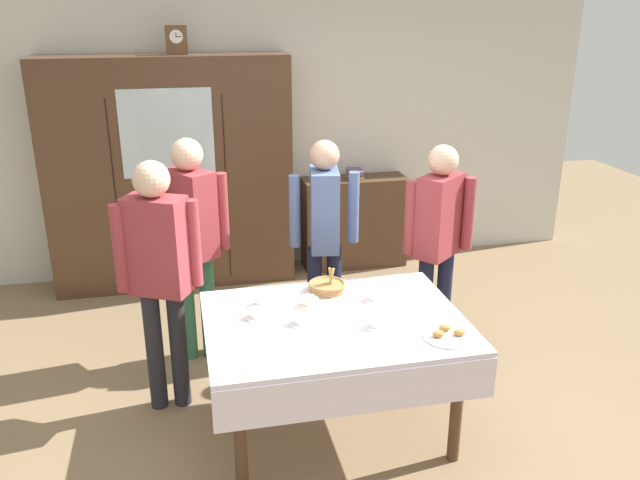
{
  "coord_description": "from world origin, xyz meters",
  "views": [
    {
      "loc": [
        -0.82,
        -3.49,
        2.51
      ],
      "look_at": [
        0.0,
        0.2,
        1.11
      ],
      "focal_mm": 36.48,
      "sensor_mm": 36.0,
      "label": 1
    }
  ],
  "objects_px": {
    "dining_table": "(336,338)",
    "bread_basket": "(327,286)",
    "pastry_plate": "(448,335)",
    "spoon_far_left": "(353,310)",
    "person_behind_table_left": "(324,225)",
    "book_stack": "(355,174)",
    "person_near_right_end": "(159,264)",
    "tea_cup_far_left": "(309,302)",
    "bookshelf_low": "(354,222)",
    "person_by_cabinet": "(438,231)",
    "tea_cup_center": "(300,320)",
    "tea_cup_near_left": "(262,301)",
    "tea_cup_far_right": "(376,323)",
    "wall_cabinet": "(171,174)",
    "spoon_back_edge": "(416,302)",
    "spoon_mid_left": "(402,283)",
    "tea_cup_back_edge": "(374,297)",
    "tea_cup_mid_left": "(256,314)",
    "person_beside_shelf": "(192,229)"
  },
  "relations": [
    {
      "from": "tea_cup_center",
      "to": "tea_cup_mid_left",
      "type": "relative_size",
      "value": 1.0
    },
    {
      "from": "tea_cup_near_left",
      "to": "pastry_plate",
      "type": "height_order",
      "value": "tea_cup_near_left"
    },
    {
      "from": "pastry_plate",
      "to": "spoon_far_left",
      "type": "relative_size",
      "value": 2.35
    },
    {
      "from": "spoon_far_left",
      "to": "person_behind_table_left",
      "type": "relative_size",
      "value": 0.07
    },
    {
      "from": "bread_basket",
      "to": "person_behind_table_left",
      "type": "xyz_separation_m",
      "value": [
        0.14,
        0.71,
        0.17
      ]
    },
    {
      "from": "wall_cabinet",
      "to": "bookshelf_low",
      "type": "distance_m",
      "value": 1.83
    },
    {
      "from": "dining_table",
      "to": "tea_cup_mid_left",
      "type": "distance_m",
      "value": 0.49
    },
    {
      "from": "dining_table",
      "to": "spoon_back_edge",
      "type": "bearing_deg",
      "value": 15.35
    },
    {
      "from": "spoon_mid_left",
      "to": "spoon_back_edge",
      "type": "height_order",
      "value": "same"
    },
    {
      "from": "spoon_far_left",
      "to": "book_stack",
      "type": "bearing_deg",
      "value": 74.49
    },
    {
      "from": "spoon_far_left",
      "to": "person_by_cabinet",
      "type": "relative_size",
      "value": 0.07
    },
    {
      "from": "dining_table",
      "to": "spoon_back_edge",
      "type": "relative_size",
      "value": 12.63
    },
    {
      "from": "dining_table",
      "to": "bread_basket",
      "type": "distance_m",
      "value": 0.45
    },
    {
      "from": "bookshelf_low",
      "to": "tea_cup_center",
      "type": "xyz_separation_m",
      "value": [
        -1.04,
        -2.62,
        0.34
      ]
    },
    {
      "from": "tea_cup_near_left",
      "to": "person_near_right_end",
      "type": "xyz_separation_m",
      "value": [
        -0.6,
        0.22,
        0.21
      ]
    },
    {
      "from": "spoon_far_left",
      "to": "tea_cup_near_left",
      "type": "bearing_deg",
      "value": 159.65
    },
    {
      "from": "pastry_plate",
      "to": "person_behind_table_left",
      "type": "distance_m",
      "value": 1.5
    },
    {
      "from": "bookshelf_low",
      "to": "book_stack",
      "type": "xyz_separation_m",
      "value": [
        0.0,
        0.0,
        0.49
      ]
    },
    {
      "from": "book_stack",
      "to": "tea_cup_far_left",
      "type": "xyz_separation_m",
      "value": [
        -0.94,
        -2.39,
        -0.15
      ]
    },
    {
      "from": "bookshelf_low",
      "to": "person_by_cabinet",
      "type": "height_order",
      "value": "person_by_cabinet"
    },
    {
      "from": "tea_cup_far_left",
      "to": "pastry_plate",
      "type": "xyz_separation_m",
      "value": [
        0.67,
        -0.55,
        -0.02
      ]
    },
    {
      "from": "book_stack",
      "to": "spoon_far_left",
      "type": "distance_m",
      "value": 2.62
    },
    {
      "from": "dining_table",
      "to": "tea_cup_back_edge",
      "type": "relative_size",
      "value": 11.56
    },
    {
      "from": "bookshelf_low",
      "to": "book_stack",
      "type": "height_order",
      "value": "book_stack"
    },
    {
      "from": "book_stack",
      "to": "tea_cup_center",
      "type": "relative_size",
      "value": 1.78
    },
    {
      "from": "bookshelf_low",
      "to": "tea_cup_near_left",
      "type": "bearing_deg",
      "value": -117.71
    },
    {
      "from": "person_by_cabinet",
      "to": "person_near_right_end",
      "type": "distance_m",
      "value": 1.96
    },
    {
      "from": "spoon_far_left",
      "to": "person_near_right_end",
      "type": "bearing_deg",
      "value": 159.85
    },
    {
      "from": "tea_cup_mid_left",
      "to": "pastry_plate",
      "type": "height_order",
      "value": "tea_cup_mid_left"
    },
    {
      "from": "bookshelf_low",
      "to": "pastry_plate",
      "type": "bearing_deg",
      "value": -95.29
    },
    {
      "from": "person_by_cabinet",
      "to": "person_near_right_end",
      "type": "height_order",
      "value": "person_near_right_end"
    },
    {
      "from": "tea_cup_far_left",
      "to": "spoon_back_edge",
      "type": "bearing_deg",
      "value": -8.33
    },
    {
      "from": "pastry_plate",
      "to": "person_near_right_end",
      "type": "distance_m",
      "value": 1.77
    },
    {
      "from": "bread_basket",
      "to": "book_stack",
      "type": "bearing_deg",
      "value": 70.38
    },
    {
      "from": "tea_cup_mid_left",
      "to": "person_behind_table_left",
      "type": "distance_m",
      "value": 1.18
    },
    {
      "from": "tea_cup_center",
      "to": "pastry_plate",
      "type": "xyz_separation_m",
      "value": [
        0.77,
        -0.33,
        -0.01
      ]
    },
    {
      "from": "wall_cabinet",
      "to": "tea_cup_near_left",
      "type": "distance_m",
      "value": 2.34
    },
    {
      "from": "bread_basket",
      "to": "spoon_mid_left",
      "type": "bearing_deg",
      "value": 2.01
    },
    {
      "from": "tea_cup_back_edge",
      "to": "person_by_cabinet",
      "type": "distance_m",
      "value": 0.9
    },
    {
      "from": "tea_cup_back_edge",
      "to": "bread_basket",
      "type": "xyz_separation_m",
      "value": [
        -0.25,
        0.2,
        0.01
      ]
    },
    {
      "from": "bread_basket",
      "to": "spoon_back_edge",
      "type": "height_order",
      "value": "bread_basket"
    },
    {
      "from": "tea_cup_far_left",
      "to": "person_by_cabinet",
      "type": "xyz_separation_m",
      "value": [
        1.06,
        0.58,
        0.17
      ]
    },
    {
      "from": "tea_cup_center",
      "to": "spoon_back_edge",
      "type": "distance_m",
      "value": 0.76
    },
    {
      "from": "tea_cup_far_left",
      "to": "tea_cup_far_right",
      "type": "distance_m",
      "value": 0.48
    },
    {
      "from": "tea_cup_back_edge",
      "to": "spoon_mid_left",
      "type": "height_order",
      "value": "tea_cup_back_edge"
    },
    {
      "from": "dining_table",
      "to": "person_by_cabinet",
      "type": "distance_m",
      "value": 1.3
    },
    {
      "from": "tea_cup_near_left",
      "to": "tea_cup_far_right",
      "type": "distance_m",
      "value": 0.73
    },
    {
      "from": "spoon_mid_left",
      "to": "tea_cup_back_edge",
      "type": "bearing_deg",
      "value": -140.39
    },
    {
      "from": "tea_cup_near_left",
      "to": "person_beside_shelf",
      "type": "relative_size",
      "value": 0.08
    },
    {
      "from": "tea_cup_center",
      "to": "spoon_back_edge",
      "type": "height_order",
      "value": "tea_cup_center"
    }
  ]
}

